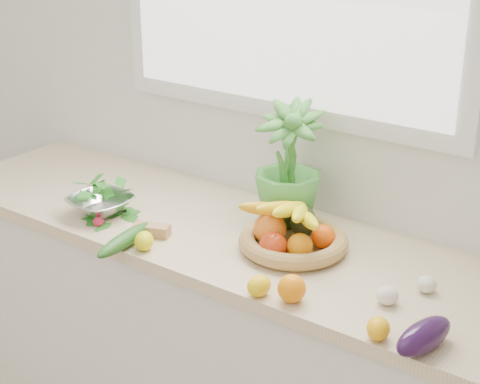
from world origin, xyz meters
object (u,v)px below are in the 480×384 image
Objects in this scene: eggplant at (424,336)px; potted_herb at (288,162)px; cucumber at (125,240)px; colander_with_spinach at (100,199)px; apple at (273,247)px; fruit_basket at (293,234)px.

eggplant is 0.77m from potted_herb.
eggplant is 0.72× the size of cucumber.
colander_with_spinach is (-0.54, -0.30, -0.16)m from potted_herb.
colander_with_spinach reaches higher than cucumber.
eggplant is 0.49× the size of potted_herb.
cucumber is (-0.94, -0.02, -0.01)m from eggplant.
potted_herb is at bearing 28.63° from colander_with_spinach.
fruit_basket is at bearing 83.90° from apple.
potted_herb is 1.08× the size of fruit_basket.
colander_with_spinach is at bearing 151.93° from cucumber.
apple is 0.64m from colander_with_spinach.
potted_herb is 1.80× the size of colander_with_spinach.
cucumber is 0.73× the size of fruit_basket.
apple is 0.24× the size of fruit_basket.
cucumber is 0.55m from potted_herb.
cucumber is at bearing -126.44° from potted_herb.
colander_with_spinach is at bearing -151.37° from potted_herb.
apple is 0.40× the size of colander_with_spinach.
colander_with_spinach is at bearing -166.35° from fruit_basket.
apple is at bearing 162.21° from eggplant.
fruit_basket reaches higher than colander_with_spinach.
colander_with_spinach reaches higher than eggplant.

